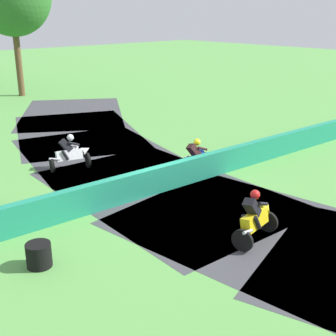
{
  "coord_description": "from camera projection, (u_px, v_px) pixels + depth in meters",
  "views": [
    {
      "loc": [
        -9.52,
        -10.73,
        5.83
      ],
      "look_at": [
        0.03,
        -0.31,
        0.9
      ],
      "focal_mm": 48.35,
      "sensor_mm": 36.0,
      "label": 1
    }
  ],
  "objects": [
    {
      "name": "ground_plane",
      "position": [
        161.0,
        191.0,
        15.46
      ],
      "size": [
        120.0,
        120.0,
        0.0
      ],
      "primitive_type": "plane",
      "color": "#569947"
    },
    {
      "name": "safety_barrier",
      "position": [
        269.0,
        148.0,
        18.72
      ],
      "size": [
        23.3,
        1.69,
        0.9
      ],
      "primitive_type": "cube",
      "rotation": [
        0.0,
        0.0,
        4.65
      ],
      "color": "#1E8466",
      "rests_on": "ground"
    },
    {
      "name": "motorcycle_lead_white",
      "position": [
        71.0,
        153.0,
        17.42
      ],
      "size": [
        1.73,
        1.14,
        1.43
      ],
      "color": "black",
      "rests_on": "ground"
    },
    {
      "name": "track_asphalt",
      "position": [
        196.0,
        180.0,
        16.43
      ],
      "size": [
        12.4,
        36.88,
        0.01
      ],
      "color": "#3D3D42",
      "rests_on": "ground"
    },
    {
      "name": "motorcycle_trailing_yellow",
      "position": [
        256.0,
        217.0,
        11.99
      ],
      "size": [
        1.67,
        0.91,
        1.43
      ],
      "color": "black",
      "rests_on": "ground"
    },
    {
      "name": "tire_stack_far",
      "position": [
        39.0,
        255.0,
        10.81
      ],
      "size": [
        0.61,
        0.61,
        0.6
      ],
      "color": "black",
      "rests_on": "ground"
    },
    {
      "name": "motorcycle_chase_blue",
      "position": [
        198.0,
        158.0,
        16.79
      ],
      "size": [
        1.7,
        0.84,
        1.43
      ],
      "color": "black",
      "rests_on": "ground"
    }
  ]
}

